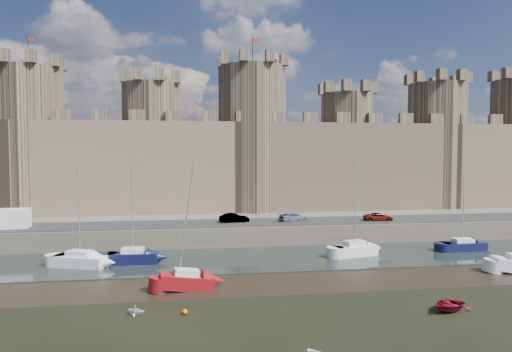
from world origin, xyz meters
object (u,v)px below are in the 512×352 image
Objects in this scene: van at (4,219)px; sailboat_0 at (80,259)px; car_3 at (378,217)px; sailboat_2 at (355,249)px; sailboat_4 at (187,280)px; sailboat_1 at (133,256)px; sailboat_3 at (463,245)px; car_2 at (293,217)px; car_1 at (234,218)px; car_0 at (0,224)px.

sailboat_0 is (11.06, -10.34, -2.92)m from van.
sailboat_2 is at bearing 150.48° from car_3.
sailboat_4 reaches higher than car_3.
sailboat_3 is (38.39, 0.72, -0.09)m from sailboat_1.
sailboat_1 reaches higher than car_2.
sailboat_3 is (7.02, -8.43, -2.32)m from car_3.
sailboat_2 is 1.00× the size of sailboat_4.
sailboat_0 is at bearing 94.30° from car_2.
sailboat_1 is at bearing 166.24° from sailboat_2.
sailboat_1 is (5.24, 0.65, 0.01)m from sailboat_0.
car_1 is 16.72m from sailboat_2.
sailboat_1 is at bearing 125.14° from car_1.
car_1 is at bearing 92.98° from car_3.
sailboat_4 is at bearing -163.47° from sailboat_3.
car_2 is at bearing 43.60° from sailboat_0.
sailboat_1 is at bearing -108.42° from car_0.
sailboat_0 is (-17.06, -11.13, -2.34)m from car_1.
sailboat_3 is (55.22, -8.88, -2.40)m from car_0.
car_0 is at bearing -175.13° from van.
sailboat_4 is (22.51, -19.46, -2.33)m from car_0.
sailboat_3 is at bearing -87.84° from car_0.
car_0 is 0.35× the size of sailboat_0.
car_0 is 55.98m from sailboat_3.
car_2 is 11.87m from sailboat_2.
sailboat_3 reaches higher than car_0.
car_2 is 0.40× the size of sailboat_0.
car_0 is 0.89× the size of car_2.
sailboat_0 is (-36.61, -9.81, -2.24)m from car_3.
van is at bearing 169.31° from sailboat_3.
car_1 is at bearing 66.29° from sailboat_4.
car_0 is at bearing 132.24° from sailboat_4.
car_3 is 0.36× the size of sailboat_2.
car_1 is 19.60m from car_3.
sailboat_3 is 0.84× the size of sailboat_4.
sailboat_0 reaches higher than sailboat_3.
sailboat_3 is at bearing 10.99° from sailboat_4.
van is at bearing 151.48° from sailboat_1.
car_2 is 0.73× the size of van.
car_0 is at bearing 85.32° from car_1.
van is at bearing 131.45° from sailboat_4.
sailboat_1 is 0.95× the size of sailboat_2.
car_3 is at bearing -116.58° from car_2.
car_3 is 0.38× the size of sailboat_1.
sailboat_2 is (4.68, -10.67, -2.24)m from car_2.
sailboat_2 is at bearing -177.85° from sailboat_3.
sailboat_0 is (11.59, -10.26, -2.32)m from car_0.
car_0 is at bearing 158.04° from sailboat_0.
car_0 is 29.85m from sailboat_4.
van is 0.54× the size of sailboat_1.
car_0 is at bearing 71.72° from car_2.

